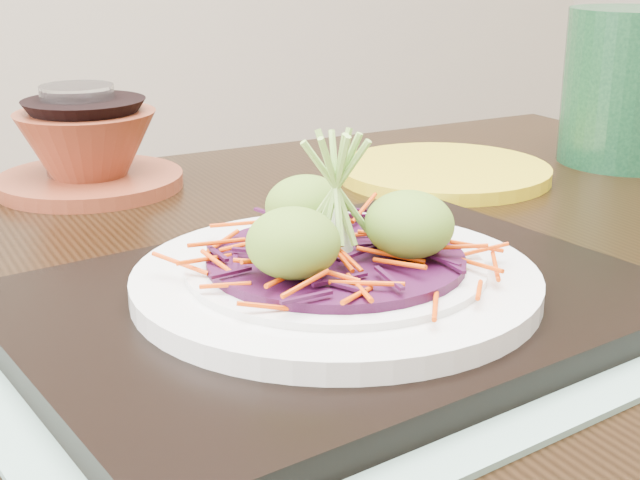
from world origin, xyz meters
name	(u,v)px	position (x,y,z in m)	size (l,w,h in m)	color
dining_table	(265,408)	(-0.11, -0.04, 0.61)	(1.15, 0.78, 0.70)	black
placemat	(335,320)	(-0.09, -0.12, 0.71)	(0.42, 0.33, 0.00)	gray
serving_tray	(336,304)	(-0.09, -0.12, 0.72)	(0.36, 0.27, 0.02)	black
white_plate	(336,279)	(-0.09, -0.12, 0.73)	(0.24, 0.24, 0.02)	silver
cabbage_bed	(336,259)	(-0.09, -0.12, 0.74)	(0.15, 0.15, 0.01)	#3A0B30
carrot_julienne	(336,247)	(-0.09, -0.12, 0.75)	(0.18, 0.18, 0.01)	#D03A03
guacamole_scoops	(337,225)	(-0.09, -0.12, 0.76)	(0.13, 0.11, 0.04)	#5C7824
scallion_garnish	(336,194)	(-0.09, -0.12, 0.78)	(0.05, 0.05, 0.08)	#84BA4A
water_glass	(81,137)	(-0.15, 0.26, 0.75)	(0.06, 0.06, 0.09)	white
terracotta_bowl_set	(88,154)	(-0.15, 0.25, 0.73)	(0.19, 0.19, 0.07)	maroon
yellow_plate	(443,171)	(0.16, 0.14, 0.71)	(0.20, 0.20, 0.01)	gold
green_jar	(630,87)	(0.35, 0.11, 0.78)	(0.13, 0.13, 0.15)	#174021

